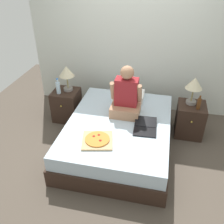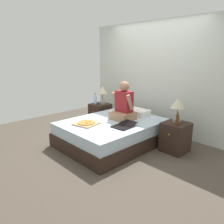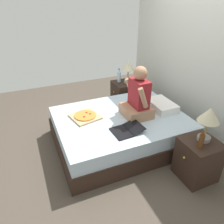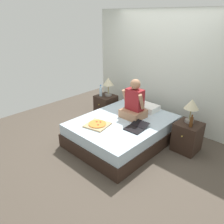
% 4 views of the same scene
% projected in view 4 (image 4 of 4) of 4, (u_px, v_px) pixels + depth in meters
% --- Properties ---
extents(ground_plane, '(5.79, 5.79, 0.00)m').
position_uv_depth(ground_plane, '(123.00, 141.00, 4.48)').
color(ground_plane, '#4C4238').
extents(wall_back, '(3.79, 0.12, 2.50)m').
position_uv_depth(wall_back, '(164.00, 69.00, 4.87)').
color(wall_back, silver).
rests_on(wall_back, ground).
extents(bed, '(1.55, 2.01, 0.48)m').
position_uv_depth(bed, '(123.00, 131.00, 4.38)').
color(bed, black).
rests_on(bed, ground).
extents(nightstand_left, '(0.44, 0.47, 0.56)m').
position_uv_depth(nightstand_left, '(106.00, 106.00, 5.43)').
color(nightstand_left, black).
rests_on(nightstand_left, ground).
extents(lamp_on_left_nightstand, '(0.26, 0.26, 0.45)m').
position_uv_depth(lamp_on_left_nightstand, '(108.00, 83.00, 5.19)').
color(lamp_on_left_nightstand, gray).
rests_on(lamp_on_left_nightstand, nightstand_left).
extents(water_bottle, '(0.07, 0.07, 0.28)m').
position_uv_depth(water_bottle, '(101.00, 92.00, 5.26)').
color(water_bottle, silver).
rests_on(water_bottle, nightstand_left).
extents(nightstand_right, '(0.44, 0.47, 0.56)m').
position_uv_depth(nightstand_right, '(187.00, 137.00, 4.08)').
color(nightstand_right, black).
rests_on(nightstand_right, ground).
extents(lamp_on_right_nightstand, '(0.26, 0.26, 0.45)m').
position_uv_depth(lamp_on_right_nightstand, '(192.00, 106.00, 3.88)').
color(lamp_on_right_nightstand, gray).
rests_on(lamp_on_right_nightstand, nightstand_right).
extents(beer_bottle, '(0.06, 0.06, 0.23)m').
position_uv_depth(beer_bottle, '(191.00, 122.00, 3.81)').
color(beer_bottle, '#512D14').
rests_on(beer_bottle, nightstand_right).
extents(pillow, '(0.52, 0.34, 0.12)m').
position_uv_depth(pillow, '(146.00, 107.00, 4.72)').
color(pillow, white).
rests_on(pillow, bed).
extents(person_seated, '(0.47, 0.40, 0.78)m').
position_uv_depth(person_seated, '(134.00, 104.00, 4.30)').
color(person_seated, '#A37556').
rests_on(person_seated, bed).
extents(laptop, '(0.34, 0.43, 0.07)m').
position_uv_depth(laptop, '(136.00, 128.00, 3.95)').
color(laptop, black).
rests_on(laptop, bed).
extents(pizza_box, '(0.48, 0.48, 0.04)m').
position_uv_depth(pizza_box, '(97.00, 125.00, 4.06)').
color(pizza_box, tan).
rests_on(pizza_box, bed).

